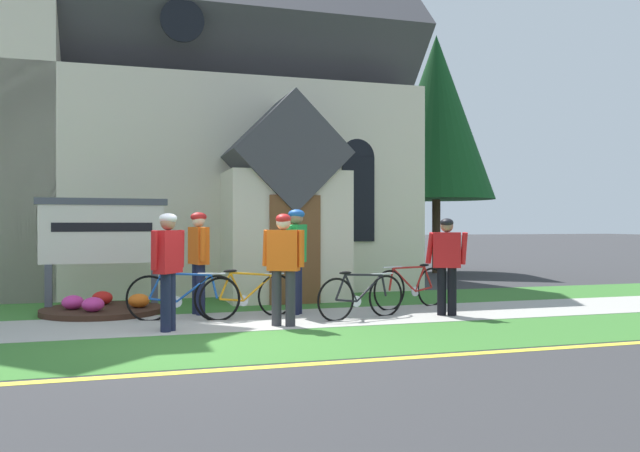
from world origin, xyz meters
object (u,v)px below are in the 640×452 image
Objects in this scene: bicycle_yellow at (183,297)px; cyclist_in_red_jersey at (199,254)px; bicycle_orange at (248,295)px; cyclist_in_yellow_jersey at (283,260)px; church_sign at (103,235)px; roadside_conifer at (436,117)px; bicycle_black at (361,296)px; cyclist_in_white_jersey at (168,262)px; cyclist_in_orange_jersey at (296,252)px; cyclist_in_blue_jersey at (447,259)px; bicycle_white at (411,287)px.

cyclist_in_red_jersey is at bearing 62.01° from bicycle_yellow.
cyclist_in_yellow_jersey is (0.34, -1.05, 0.63)m from bicycle_orange.
roadside_conifer is at bearing 32.72° from church_sign.
cyclist_in_white_jersey is at bearing -172.09° from bicycle_black.
cyclist_in_red_jersey reaches higher than bicycle_orange.
church_sign is 1.33× the size of cyclist_in_white_jersey.
roadside_conifer is at bearing 49.76° from cyclist_in_orange_jersey.
cyclist_in_orange_jersey reaches higher than cyclist_in_blue_jersey.
church_sign is 2.32m from bicycle_yellow.
bicycle_yellow is 0.94m from cyclist_in_red_jersey.
cyclist_in_red_jersey is 1.03× the size of cyclist_in_yellow_jersey.
cyclist_in_red_jersey is 1.66m from cyclist_in_orange_jersey.
cyclist_in_red_jersey is (1.57, -1.10, -0.32)m from church_sign.
bicycle_orange reaches higher than bicycle_white.
bicycle_black is 3.20m from cyclist_in_white_jersey.
church_sign reaches higher than cyclist_in_blue_jersey.
cyclist_in_orange_jersey reaches higher than bicycle_white.
cyclist_in_white_jersey is at bearing 179.83° from cyclist_in_yellow_jersey.
bicycle_orange is 11.85m from roadside_conifer.
bicycle_white is at bearing 35.83° from bicycle_black.
cyclist_in_blue_jersey reaches higher than bicycle_orange.
bicycle_black is 0.95× the size of cyclist_in_red_jersey.
bicycle_yellow reaches higher than bicycle_orange.
bicycle_white is at bearing 27.07° from cyclist_in_yellow_jersey.
cyclist_in_red_jersey is 1.73m from cyclist_in_white_jersey.
bicycle_yellow is 1.23m from cyclist_in_white_jersey.
cyclist_in_red_jersey is (-3.84, 0.21, 0.65)m from bicycle_white.
roadside_conifer is (6.65, 7.86, 3.82)m from cyclist_in_orange_jersey.
cyclist_in_white_jersey is (-4.46, -1.41, 0.62)m from bicycle_white.
cyclist_in_yellow_jersey is (2.65, -2.73, -0.35)m from church_sign.
cyclist_in_blue_jersey reaches higher than bicycle_white.
bicycle_white is 1.01× the size of bicycle_orange.
cyclist_in_yellow_jersey is 1.00× the size of cyclist_in_white_jersey.
cyclist_in_red_jersey reaches higher than cyclist_in_yellow_jersey.
cyclist_in_red_jersey is (-2.49, 1.19, 0.67)m from bicycle_black.
cyclist_in_blue_jersey is 0.96× the size of cyclist_in_white_jersey.
roadside_conifer is at bearing 41.95° from cyclist_in_red_jersey.
cyclist_in_yellow_jersey is (-2.76, -1.41, 0.62)m from bicycle_white.
roadside_conifer is at bearing 43.08° from bicycle_yellow.
cyclist_in_yellow_jersey is 12.17m from roadside_conifer.
cyclist_in_orange_jersey reaches higher than cyclist_in_red_jersey.
cyclist_in_white_jersey is (-0.30, -1.02, 0.61)m from bicycle_yellow.
church_sign reaches higher than cyclist_in_orange_jersey.
cyclist_in_orange_jersey is at bearing -15.53° from cyclist_in_red_jersey.
cyclist_in_red_jersey is at bearing 164.47° from cyclist_in_orange_jersey.
bicycle_yellow is 1.07m from bicycle_orange.
bicycle_yellow is 2.04m from cyclist_in_orange_jersey.
cyclist_in_blue_jersey is at bearing -18.54° from cyclist_in_red_jersey.
cyclist_in_yellow_jersey is (-0.52, -1.18, -0.07)m from cyclist_in_orange_jersey.
cyclist_in_blue_jersey reaches higher than bicycle_yellow.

